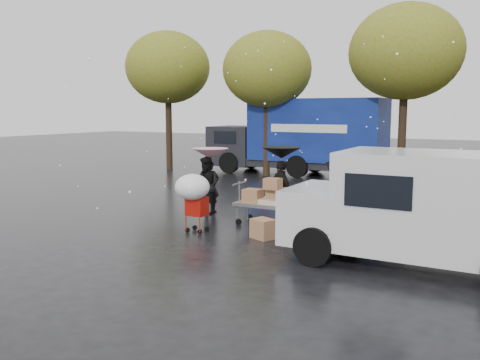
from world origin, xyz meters
The scene contains 14 objects.
ground centered at (0.00, 0.00, 0.00)m, with size 90.00×90.00×0.00m, color black.
person_pink centered at (-1.23, 1.50, 0.76)m, with size 0.55×0.36×1.52m, color black.
person_middle centered at (-1.24, 1.31, 0.83)m, with size 0.80×0.63×1.65m, color black.
person_black centered at (1.13, 1.28, 0.83)m, with size 0.97×0.40×1.66m, color black.
umbrella_pink centered at (-1.23, 1.50, 1.74)m, with size 1.06×1.06×1.89m.
umbrella_black centered at (1.13, 1.28, 1.87)m, with size 1.08×1.08×2.02m.
vendor_cart centered at (0.97, 0.77, 0.73)m, with size 1.52×0.80×1.27m.
shopping_cart centered at (-0.23, -0.89, 1.06)m, with size 0.84×0.84×1.46m.
white_van centered at (5.06, -0.98, 1.16)m, with size 4.91×2.18×2.20m.
blue_truck centered at (-2.29, 11.12, 1.76)m, with size 8.30×2.60×3.50m.
box_ground_near centered at (1.47, -0.51, 0.23)m, with size 0.51×0.41×0.46m, color brown.
box_ground_far centered at (3.31, 1.50, 0.18)m, with size 0.47×0.37×0.37m, color brown.
yellow_taxi centered at (3.74, 10.52, 0.68)m, with size 1.62×4.01×1.37m, color gold.
tree_row centered at (-0.47, 10.00, 5.02)m, with size 21.60×4.40×7.12m.
Camera 1 is at (6.56, -10.95, 2.98)m, focal length 38.00 mm.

